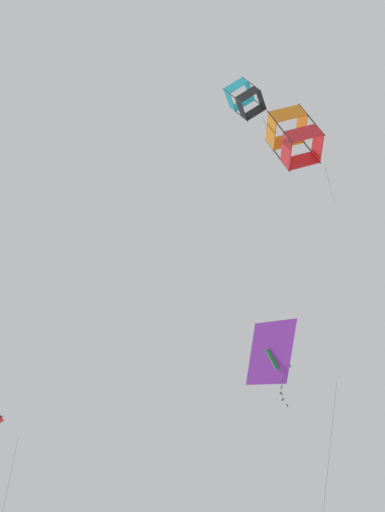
% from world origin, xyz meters
% --- Properties ---
extents(kite_box_low_drifter, '(2.41, 1.75, 6.16)m').
position_xyz_m(kite_box_low_drifter, '(-6.58, 3.57, 41.98)').
color(kite_box_low_drifter, orange).
extents(kite_box_near_left, '(1.88, 1.32, 5.38)m').
position_xyz_m(kite_box_near_left, '(-4.69, 4.27, 43.99)').
color(kite_box_near_left, '#1EB2C6').
extents(kite_delta_mid_left, '(3.75, 3.64, 10.30)m').
position_xyz_m(kite_delta_mid_left, '(-4.98, -2.28, 35.44)').
color(kite_delta_mid_left, purple).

